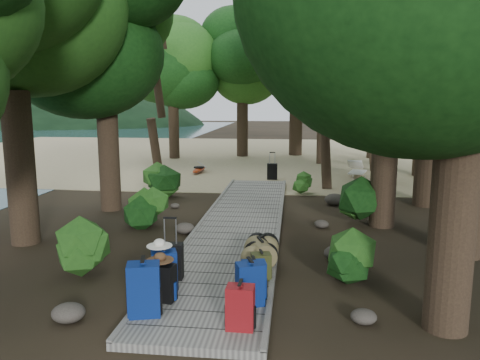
% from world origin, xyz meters
% --- Properties ---
extents(ground, '(120.00, 120.00, 0.00)m').
position_xyz_m(ground, '(0.00, 0.00, 0.00)').
color(ground, '#2E2217').
rests_on(ground, ground).
extents(sand_beach, '(40.00, 22.00, 0.02)m').
position_xyz_m(sand_beach, '(0.00, 16.00, 0.01)').
color(sand_beach, tan).
rests_on(sand_beach, ground).
extents(boardwalk, '(2.00, 12.00, 0.12)m').
position_xyz_m(boardwalk, '(0.00, 1.00, 0.06)').
color(boardwalk, gray).
rests_on(boardwalk, ground).
extents(backpack_left_a, '(0.51, 0.41, 0.83)m').
position_xyz_m(backpack_left_a, '(-0.76, -4.20, 0.54)').
color(backpack_left_a, navy).
rests_on(backpack_left_a, boardwalk).
extents(backpack_left_b, '(0.38, 0.30, 0.62)m').
position_xyz_m(backpack_left_b, '(-0.62, -3.70, 0.43)').
color(backpack_left_b, black).
rests_on(backpack_left_b, boardwalk).
extents(backpack_left_c, '(0.46, 0.40, 0.72)m').
position_xyz_m(backpack_left_c, '(-0.71, -3.34, 0.48)').
color(backpack_left_c, navy).
rests_on(backpack_left_c, boardwalk).
extents(backpack_right_a, '(0.37, 0.27, 0.65)m').
position_xyz_m(backpack_right_a, '(0.62, -4.44, 0.45)').
color(backpack_right_a, maroon).
rests_on(backpack_right_a, boardwalk).
extents(backpack_right_b, '(0.46, 0.39, 0.70)m').
position_xyz_m(backpack_right_b, '(0.68, -3.69, 0.47)').
color(backpack_right_b, navy).
rests_on(backpack_right_b, boardwalk).
extents(backpack_right_c, '(0.41, 0.33, 0.62)m').
position_xyz_m(backpack_right_c, '(0.70, -3.41, 0.43)').
color(backpack_right_c, navy).
rests_on(backpack_right_c, boardwalk).
extents(backpack_right_d, '(0.37, 0.30, 0.50)m').
position_xyz_m(backpack_right_d, '(0.77, -2.69, 0.37)').
color(backpack_right_d, '#353A16').
rests_on(backpack_right_d, boardwalk).
extents(duffel_right_khaki, '(0.65, 0.79, 0.45)m').
position_xyz_m(duffel_right_khaki, '(0.70, -1.96, 0.34)').
color(duffel_right_khaki, brown).
rests_on(duffel_right_khaki, boardwalk).
extents(duffel_right_black, '(0.63, 0.79, 0.43)m').
position_xyz_m(duffel_right_black, '(0.71, -1.68, 0.34)').
color(duffel_right_black, black).
rests_on(duffel_right_black, boardwalk).
extents(suitcase_on_boardwalk, '(0.40, 0.23, 0.61)m').
position_xyz_m(suitcase_on_boardwalk, '(-0.74, -2.84, 0.43)').
color(suitcase_on_boardwalk, black).
rests_on(suitcase_on_boardwalk, boardwalk).
extents(lone_suitcase_on_sand, '(0.40, 0.24, 0.62)m').
position_xyz_m(lone_suitcase_on_sand, '(0.45, 7.95, 0.33)').
color(lone_suitcase_on_sand, black).
rests_on(lone_suitcase_on_sand, sand_beach).
extents(hat_brown, '(0.41, 0.41, 0.12)m').
position_xyz_m(hat_brown, '(-0.67, -3.69, 0.80)').
color(hat_brown, '#51351E').
rests_on(hat_brown, backpack_left_b).
extents(hat_white, '(0.40, 0.40, 0.13)m').
position_xyz_m(hat_white, '(-0.79, -3.31, 0.91)').
color(hat_white, silver).
rests_on(hat_white, backpack_left_c).
extents(kayak, '(0.89, 3.36, 0.33)m').
position_xyz_m(kayak, '(-2.75, 9.35, 0.19)').
color(kayak, '#9F2C0D').
rests_on(kayak, sand_beach).
extents(sun_lounger, '(1.07, 1.93, 0.59)m').
position_xyz_m(sun_lounger, '(3.87, 9.10, 0.32)').
color(sun_lounger, silver).
rests_on(sun_lounger, sand_beach).
extents(tree_right_a, '(5.11, 5.11, 8.52)m').
position_xyz_m(tree_right_a, '(3.38, -3.89, 4.26)').
color(tree_right_a, black).
rests_on(tree_right_a, ground).
extents(tree_right_c, '(5.06, 5.06, 8.76)m').
position_xyz_m(tree_right_c, '(3.48, 1.46, 4.38)').
color(tree_right_c, black).
rests_on(tree_right_c, ground).
extents(tree_right_d, '(6.20, 6.20, 11.36)m').
position_xyz_m(tree_right_d, '(5.22, 3.99, 5.68)').
color(tree_right_d, black).
rests_on(tree_right_d, ground).
extents(tree_right_e, '(4.50, 4.50, 8.10)m').
position_xyz_m(tree_right_e, '(4.43, 7.55, 4.05)').
color(tree_right_e, black).
rests_on(tree_right_e, ground).
extents(tree_right_f, '(4.88, 4.88, 8.72)m').
position_xyz_m(tree_right_f, '(6.44, 9.59, 4.36)').
color(tree_right_f, black).
rests_on(tree_right_f, ground).
extents(tree_left_b, '(4.82, 4.82, 8.67)m').
position_xyz_m(tree_left_b, '(-4.53, -0.87, 4.34)').
color(tree_left_b, black).
rests_on(tree_left_b, ground).
extents(tree_left_c, '(4.75, 4.75, 8.26)m').
position_xyz_m(tree_left_c, '(-3.88, 2.38, 4.13)').
color(tree_left_c, black).
rests_on(tree_left_c, ground).
extents(tree_back_a, '(5.09, 5.09, 8.82)m').
position_xyz_m(tree_back_a, '(-1.56, 15.55, 4.41)').
color(tree_back_a, black).
rests_on(tree_back_a, ground).
extents(tree_back_b, '(5.86, 5.86, 10.46)m').
position_xyz_m(tree_back_b, '(1.36, 16.43, 5.23)').
color(tree_back_b, black).
rests_on(tree_back_b, ground).
extents(tree_back_c, '(4.66, 4.66, 8.39)m').
position_xyz_m(tree_back_c, '(5.46, 15.49, 4.19)').
color(tree_back_c, black).
rests_on(tree_back_c, ground).
extents(tree_back_d, '(4.68, 4.68, 7.80)m').
position_xyz_m(tree_back_d, '(-5.08, 14.21, 3.90)').
color(tree_back_d, black).
rests_on(tree_back_d, ground).
extents(palm_right_a, '(4.71, 4.71, 8.03)m').
position_xyz_m(palm_right_a, '(2.60, 6.53, 4.01)').
color(palm_right_a, '#14390F').
rests_on(palm_right_a, ground).
extents(palm_right_b, '(4.29, 4.29, 8.29)m').
position_xyz_m(palm_right_b, '(4.76, 10.96, 4.14)').
color(palm_right_b, '#14390F').
rests_on(palm_right_b, ground).
extents(palm_right_c, '(4.33, 4.33, 6.89)m').
position_xyz_m(palm_right_c, '(2.77, 13.01, 3.45)').
color(palm_right_c, '#14390F').
rests_on(palm_right_c, ground).
extents(palm_left_a, '(4.60, 4.60, 7.32)m').
position_xyz_m(palm_left_a, '(-4.05, 6.94, 3.66)').
color(palm_left_a, '#14390F').
rests_on(palm_left_a, ground).
extents(rock_left_a, '(0.48, 0.43, 0.26)m').
position_xyz_m(rock_left_a, '(-1.84, -4.29, 0.13)').
color(rock_left_a, '#4C473F').
rests_on(rock_left_a, ground).
extents(rock_left_b, '(0.34, 0.31, 0.19)m').
position_xyz_m(rock_left_b, '(-2.75, -1.79, 0.09)').
color(rock_left_b, '#4C473F').
rests_on(rock_left_b, ground).
extents(rock_left_c, '(0.46, 0.41, 0.25)m').
position_xyz_m(rock_left_c, '(-1.23, 0.24, 0.13)').
color(rock_left_c, '#4C473F').
rests_on(rock_left_c, ground).
extents(rock_left_d, '(0.26, 0.23, 0.14)m').
position_xyz_m(rock_left_d, '(-2.12, 2.76, 0.07)').
color(rock_left_d, '#4C473F').
rests_on(rock_left_d, ground).
extents(rock_right_a, '(0.37, 0.33, 0.20)m').
position_xyz_m(rock_right_a, '(2.29, -3.87, 0.10)').
color(rock_right_a, '#4C473F').
rests_on(rock_right_a, ground).
extents(rock_right_b, '(0.53, 0.48, 0.29)m').
position_xyz_m(rock_right_b, '(2.16, -1.26, 0.15)').
color(rock_right_b, '#4C473F').
rests_on(rock_right_b, ground).
extents(rock_right_c, '(0.35, 0.32, 0.19)m').
position_xyz_m(rock_right_c, '(1.98, 1.11, 0.10)').
color(rock_right_c, '#4C473F').
rests_on(rock_right_c, ground).
extents(rock_right_d, '(0.62, 0.56, 0.34)m').
position_xyz_m(rock_right_d, '(2.53, 3.72, 0.17)').
color(rock_right_d, '#4C473F').
rests_on(rock_right_d, ground).
extents(shrub_left_a, '(1.25, 1.25, 1.13)m').
position_xyz_m(shrub_left_a, '(-2.45, -2.54, 0.56)').
color(shrub_left_a, '#204F17').
rests_on(shrub_left_a, ground).
extents(shrub_left_b, '(1.02, 1.02, 0.92)m').
position_xyz_m(shrub_left_b, '(-2.32, 0.77, 0.46)').
color(shrub_left_b, '#204F17').
rests_on(shrub_left_b, ground).
extents(shrub_left_c, '(1.21, 1.21, 1.09)m').
position_xyz_m(shrub_left_c, '(-3.02, 4.38, 0.55)').
color(shrub_left_c, '#204F17').
rests_on(shrub_left_c, ground).
extents(shrub_right_a, '(0.90, 0.90, 0.81)m').
position_xyz_m(shrub_right_a, '(2.23, -2.39, 0.41)').
color(shrub_right_a, '#204F17').
rests_on(shrub_right_a, ground).
extents(shrub_right_b, '(1.20, 1.20, 1.08)m').
position_xyz_m(shrub_right_b, '(2.82, 1.74, 0.54)').
color(shrub_right_b, '#204F17').
rests_on(shrub_right_b, ground).
extents(shrub_right_c, '(0.79, 0.79, 0.71)m').
position_xyz_m(shrub_right_c, '(1.63, 5.29, 0.36)').
color(shrub_right_c, '#204F17').
rests_on(shrub_right_c, ground).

